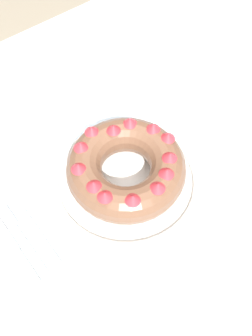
# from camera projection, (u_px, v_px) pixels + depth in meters

# --- Properties ---
(ground_plane) EXTENTS (8.00, 8.00, 0.00)m
(ground_plane) POSITION_uv_depth(u_px,v_px,m) (125.00, 287.00, 1.50)
(ground_plane) COLOR gray
(dining_table) EXTENTS (1.53, 1.23, 0.74)m
(dining_table) POSITION_uv_depth(u_px,v_px,m) (125.00, 205.00, 0.94)
(dining_table) COLOR silver
(dining_table) RESTS_ON ground_plane
(serving_dish) EXTENTS (0.32, 0.32, 0.02)m
(serving_dish) POSITION_uv_depth(u_px,v_px,m) (126.00, 180.00, 0.88)
(serving_dish) COLOR white
(serving_dish) RESTS_ON dining_table
(bundt_cake) EXTENTS (0.26, 0.26, 0.09)m
(bundt_cake) POSITION_uv_depth(u_px,v_px,m) (126.00, 168.00, 0.84)
(bundt_cake) COLOR brown
(bundt_cake) RESTS_ON serving_dish
(fork) EXTENTS (0.02, 0.18, 0.01)m
(fork) POSITION_uv_depth(u_px,v_px,m) (19.00, 235.00, 0.81)
(fork) COLOR white
(fork) RESTS_ON dining_table
(serving_knife) EXTENTS (0.02, 0.20, 0.01)m
(serving_knife) POSITION_uv_depth(u_px,v_px,m) (16.00, 252.00, 0.79)
(serving_knife) COLOR white
(serving_knife) RESTS_ON dining_table
(cake_knife) EXTENTS (0.02, 0.16, 0.01)m
(cake_knife) POSITION_uv_depth(u_px,v_px,m) (42.00, 242.00, 0.80)
(cake_knife) COLOR white
(cake_knife) RESTS_ON dining_table
(side_bowl) EXTENTS (0.16, 0.16, 0.04)m
(side_bowl) POSITION_uv_depth(u_px,v_px,m) (63.00, 103.00, 0.99)
(side_bowl) COLOR white
(side_bowl) RESTS_ON dining_table
(napkin) EXTENTS (0.13, 0.09, 0.00)m
(napkin) POSITION_uv_depth(u_px,v_px,m) (209.00, 120.00, 0.98)
(napkin) COLOR #B2D1B7
(napkin) RESTS_ON dining_table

